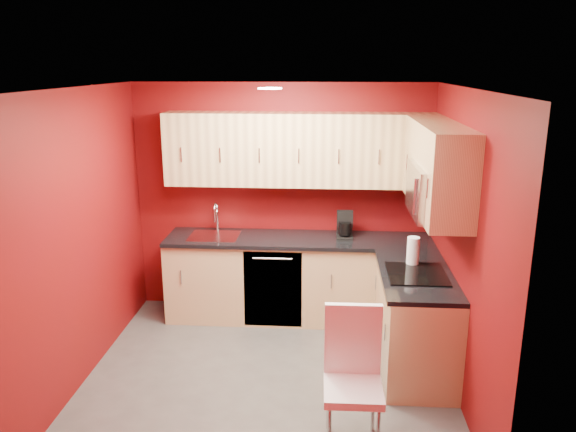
# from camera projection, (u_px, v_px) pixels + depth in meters

# --- Properties ---
(floor) EXTENTS (3.20, 3.20, 0.00)m
(floor) POSITION_uv_depth(u_px,v_px,m) (269.00, 374.00, 5.02)
(floor) COLOR #4F4D4A
(floor) RESTS_ON ground
(ceiling) EXTENTS (3.20, 3.20, 0.00)m
(ceiling) POSITION_uv_depth(u_px,v_px,m) (266.00, 88.00, 4.36)
(ceiling) COLOR white
(ceiling) RESTS_ON wall_back
(wall_back) EXTENTS (3.20, 0.00, 3.20)m
(wall_back) POSITION_uv_depth(u_px,v_px,m) (282.00, 199.00, 6.13)
(wall_back) COLOR #600A09
(wall_back) RESTS_ON floor
(wall_front) EXTENTS (3.20, 0.00, 3.20)m
(wall_front) POSITION_uv_depth(u_px,v_px,m) (240.00, 320.00, 3.24)
(wall_front) COLOR #600A09
(wall_front) RESTS_ON floor
(wall_left) EXTENTS (0.00, 3.00, 3.00)m
(wall_left) POSITION_uv_depth(u_px,v_px,m) (82.00, 237.00, 4.80)
(wall_left) COLOR #600A09
(wall_left) RESTS_ON floor
(wall_right) EXTENTS (0.00, 3.00, 3.00)m
(wall_right) POSITION_uv_depth(u_px,v_px,m) (462.00, 245.00, 4.58)
(wall_right) COLOR #600A09
(wall_right) RESTS_ON floor
(base_cabinets_back) EXTENTS (2.80, 0.60, 0.87)m
(base_cabinets_back) POSITION_uv_depth(u_px,v_px,m) (298.00, 280.00, 6.04)
(base_cabinets_back) COLOR tan
(base_cabinets_back) RESTS_ON floor
(base_cabinets_right) EXTENTS (0.60, 1.30, 0.87)m
(base_cabinets_right) POSITION_uv_depth(u_px,v_px,m) (415.00, 322.00, 5.05)
(base_cabinets_right) COLOR tan
(base_cabinets_right) RESTS_ON floor
(countertop_back) EXTENTS (2.80, 0.63, 0.04)m
(countertop_back) POSITION_uv_depth(u_px,v_px,m) (299.00, 240.00, 5.91)
(countertop_back) COLOR black
(countertop_back) RESTS_ON base_cabinets_back
(countertop_right) EXTENTS (0.63, 1.27, 0.04)m
(countertop_right) POSITION_uv_depth(u_px,v_px,m) (416.00, 275.00, 4.92)
(countertop_right) COLOR black
(countertop_right) RESTS_ON base_cabinets_right
(upper_cabinets_back) EXTENTS (2.80, 0.35, 0.75)m
(upper_cabinets_back) POSITION_uv_depth(u_px,v_px,m) (300.00, 149.00, 5.80)
(upper_cabinets_back) COLOR #DCB97C
(upper_cabinets_back) RESTS_ON wall_back
(upper_cabinets_right) EXTENTS (0.35, 1.55, 0.75)m
(upper_cabinets_right) POSITION_uv_depth(u_px,v_px,m) (436.00, 159.00, 4.84)
(upper_cabinets_right) COLOR #DCB97C
(upper_cabinets_right) RESTS_ON wall_right
(microwave) EXTENTS (0.42, 0.76, 0.42)m
(microwave) POSITION_uv_depth(u_px,v_px,m) (436.00, 191.00, 4.67)
(microwave) COLOR silver
(microwave) RESTS_ON upper_cabinets_right
(cooktop) EXTENTS (0.50, 0.55, 0.01)m
(cooktop) POSITION_uv_depth(u_px,v_px,m) (416.00, 274.00, 4.88)
(cooktop) COLOR black
(cooktop) RESTS_ON countertop_right
(sink) EXTENTS (0.52, 0.42, 0.35)m
(sink) POSITION_uv_depth(u_px,v_px,m) (214.00, 233.00, 5.97)
(sink) COLOR silver
(sink) RESTS_ON countertop_back
(dishwasher_front) EXTENTS (0.60, 0.02, 0.82)m
(dishwasher_front) POSITION_uv_depth(u_px,v_px,m) (273.00, 289.00, 5.78)
(dishwasher_front) COLOR black
(dishwasher_front) RESTS_ON base_cabinets_back
(downlight) EXTENTS (0.20, 0.20, 0.01)m
(downlight) POSITION_uv_depth(u_px,v_px,m) (270.00, 88.00, 4.65)
(downlight) COLOR white
(downlight) RESTS_ON ceiling
(coffee_maker) EXTENTS (0.17, 0.23, 0.28)m
(coffee_maker) POSITION_uv_depth(u_px,v_px,m) (345.00, 225.00, 5.86)
(coffee_maker) COLOR black
(coffee_maker) RESTS_ON countertop_back
(napkin_holder) EXTENTS (0.13, 0.13, 0.14)m
(napkin_holder) POSITION_uv_depth(u_px,v_px,m) (344.00, 229.00, 5.98)
(napkin_holder) COLOR black
(napkin_holder) RESTS_ON countertop_back
(paper_towel) EXTENTS (0.19, 0.19, 0.26)m
(paper_towel) POSITION_uv_depth(u_px,v_px,m) (413.00, 251.00, 5.08)
(paper_towel) COLOR white
(paper_towel) RESTS_ON countertop_right
(dining_chair) EXTENTS (0.42, 0.44, 1.02)m
(dining_chair) POSITION_uv_depth(u_px,v_px,m) (353.00, 382.00, 3.96)
(dining_chair) COLOR white
(dining_chair) RESTS_ON floor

